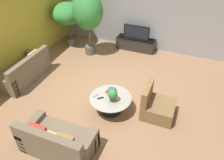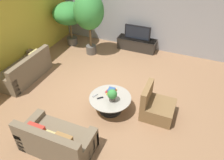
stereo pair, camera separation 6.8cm
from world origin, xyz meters
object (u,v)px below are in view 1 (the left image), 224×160
couch_near_entry (57,141)px  armchair_wicker (156,107)px  coffee_table (111,101)px  couch_by_wall (24,71)px  potted_palm_corner (88,13)px  media_console (136,44)px  potted_plant_tabletop (113,95)px  potted_palm_tall (68,15)px  television (136,32)px

couch_near_entry → armchair_wicker: bearing=-133.1°
coffee_table → couch_near_entry: (-0.60, -1.58, -0.02)m
couch_by_wall → potted_palm_corner: 2.85m
media_console → potted_plant_tabletop: potted_plant_tabletop is taller
media_console → potted_palm_tall: 2.79m
television → armchair_wicker: 3.58m
coffee_table → potted_palm_corner: (-1.86, 2.56, 1.26)m
media_console → potted_palm_tall: bearing=-167.5°
couch_near_entry → potted_palm_tall: potted_palm_tall is taller
coffee_table → armchair_wicker: armchair_wicker is taller
coffee_table → armchair_wicker: (1.15, 0.29, -0.04)m
television → couch_near_entry: 5.11m
television → media_console: bearing=90.0°
couch_by_wall → couch_near_entry: bearing=52.4°
media_console → couch_by_wall: 4.18m
potted_palm_corner → potted_plant_tabletop: bearing=-53.6°
media_console → couch_by_wall: bearing=-129.9°
coffee_table → couch_by_wall: couch_by_wall is taller
armchair_wicker → potted_palm_corner: bearing=53.0°
couch_by_wall → potted_plant_tabletop: size_ratio=5.29×
couch_by_wall → potted_palm_corner: size_ratio=0.78×
couch_by_wall → television: bearing=140.1°
coffee_table → potted_palm_tall: (-2.92, 2.95, 0.91)m
armchair_wicker → potted_plant_tabletop: (-1.06, -0.38, 0.36)m
couch_near_entry → potted_palm_corner: (-1.26, 4.14, 1.28)m
couch_near_entry → potted_palm_corner: potted_palm_corner is taller
couch_near_entry → armchair_wicker: 2.56m
media_console → potted_plant_tabletop: bearing=-82.7°
media_console → potted_palm_corner: bearing=-147.5°
coffee_table → potted_palm_tall: 4.25m
media_console → coffee_table: media_console is taller
television → potted_plant_tabletop: bearing=-82.7°
armchair_wicker → couch_near_entry: bearing=136.9°
television → couch_near_entry: size_ratio=0.62×
television → potted_plant_tabletop: size_ratio=2.93×
media_console → armchair_wicker: (1.52, -3.22, 0.04)m
coffee_table → armchair_wicker: bearing=14.2°
armchair_wicker → potted_palm_corner: 3.99m
media_console → potted_palm_corner: potted_palm_corner is taller
media_console → couch_by_wall: (-2.68, -3.20, 0.06)m
television → couch_by_wall: size_ratio=0.55×
coffee_table → couch_near_entry: size_ratio=0.69×
television → potted_palm_corner: potted_palm_corner is taller
coffee_table → potted_plant_tabletop: bearing=-43.1°
armchair_wicker → television: bearing=25.3°
media_console → couch_near_entry: 5.09m
couch_by_wall → couch_near_entry: size_ratio=1.12×
couch_by_wall → potted_palm_tall: size_ratio=1.06×
couch_by_wall → potted_palm_tall: 2.80m
couch_near_entry → potted_palm_tall: size_ratio=0.95×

